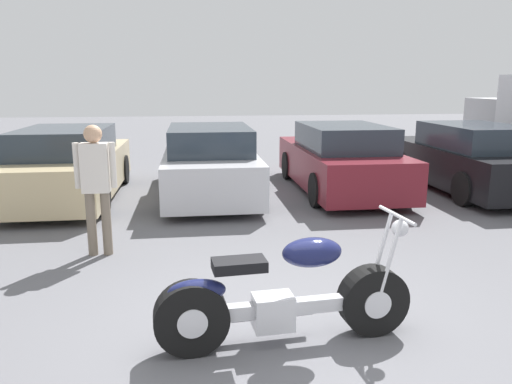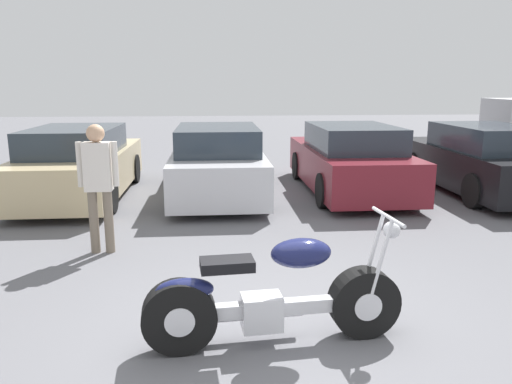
% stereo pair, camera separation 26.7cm
% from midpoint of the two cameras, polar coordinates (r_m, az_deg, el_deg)
% --- Properties ---
extents(ground_plane, '(60.00, 60.00, 0.00)m').
position_cam_midpoint_polar(ground_plane, '(4.69, 4.06, -15.63)').
color(ground_plane, slate).
extents(motorcycle, '(2.24, 0.62, 1.10)m').
position_cam_midpoint_polar(motorcycle, '(4.33, 3.54, -12.09)').
color(motorcycle, black).
rests_on(motorcycle, ground_plane).
extents(parked_car_champagne, '(1.81, 4.41, 1.38)m').
position_cam_midpoint_polar(parked_car_champagne, '(10.24, -18.81, 3.00)').
color(parked_car_champagne, '#C6B284').
rests_on(parked_car_champagne, ground_plane).
extents(parked_car_silver, '(1.81, 4.41, 1.38)m').
position_cam_midpoint_polar(parked_car_silver, '(9.94, -3.63, 3.37)').
color(parked_car_silver, '#BCBCC1').
rests_on(parked_car_silver, ground_plane).
extents(parked_car_maroon, '(1.81, 4.41, 1.38)m').
position_cam_midpoint_polar(parked_car_maroon, '(10.40, 11.32, 3.56)').
color(parked_car_maroon, maroon).
rests_on(parked_car_maroon, ground_plane).
extents(parked_car_black, '(1.81, 4.41, 1.38)m').
position_cam_midpoint_polar(parked_car_black, '(11.22, 24.97, 3.27)').
color(parked_car_black, black).
rests_on(parked_car_black, ground_plane).
extents(person_standing, '(0.52, 0.23, 1.69)m').
position_cam_midpoint_polar(person_standing, '(6.68, -16.48, 1.57)').
color(person_standing, '#726656').
rests_on(person_standing, ground_plane).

